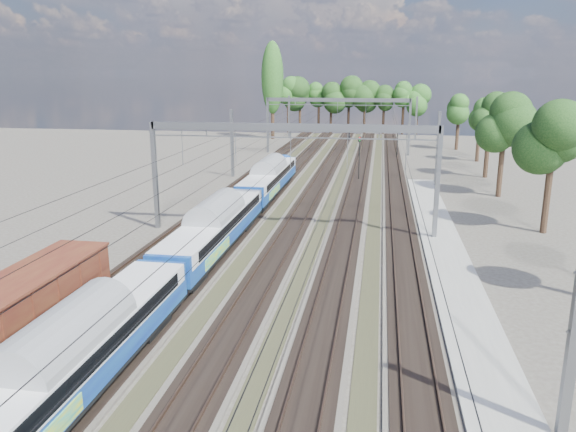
% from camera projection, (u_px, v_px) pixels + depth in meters
% --- Properties ---
extents(track_bed, '(21.00, 130.00, 0.34)m').
position_uv_depth(track_bed, '(312.00, 195.00, 60.54)').
color(track_bed, '#47423A').
rests_on(track_bed, ground).
extents(platform, '(3.00, 70.00, 0.30)m').
position_uv_depth(platform, '(456.00, 284.00, 34.73)').
color(platform, gray).
rests_on(platform, ground).
extents(catenary, '(25.65, 130.00, 9.00)m').
position_uv_depth(catenary, '(324.00, 129.00, 66.28)').
color(catenary, slate).
rests_on(catenary, ground).
extents(tree_belt, '(39.02, 101.58, 11.82)m').
position_uv_depth(tree_belt, '(383.00, 100.00, 104.39)').
color(tree_belt, black).
rests_on(tree_belt, ground).
extents(poplar, '(4.40, 4.40, 19.04)m').
position_uv_depth(poplar, '(272.00, 78.00, 110.60)').
color(poplar, black).
rests_on(poplar, ground).
extents(emu_train, '(2.82, 59.79, 4.13)m').
position_uv_depth(emu_train, '(214.00, 223.00, 40.08)').
color(emu_train, black).
rests_on(emu_train, ground).
extents(freight_boxcar, '(2.91, 14.06, 3.63)m').
position_uv_depth(freight_boxcar, '(7.00, 320.00, 24.82)').
color(freight_boxcar, black).
rests_on(freight_boxcar, ground).
extents(worker, '(0.54, 0.73, 1.82)m').
position_uv_depth(worker, '(349.00, 137.00, 108.22)').
color(worker, black).
rests_on(worker, ground).
extents(signal_near, '(0.38, 0.35, 5.41)m').
position_uv_depth(signal_near, '(359.00, 153.00, 68.33)').
color(signal_near, black).
rests_on(signal_near, ground).
extents(signal_far, '(0.33, 0.30, 5.12)m').
position_uv_depth(signal_far, '(398.00, 137.00, 86.49)').
color(signal_far, black).
rests_on(signal_far, ground).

